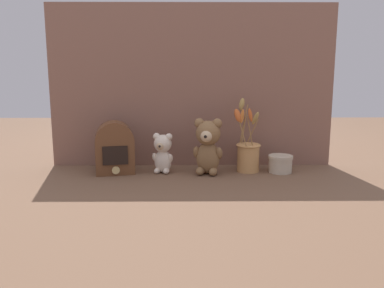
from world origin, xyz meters
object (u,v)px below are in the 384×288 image
vintage_radio (115,148)px  decorative_tin_tall (280,164)px  teddy_bear_medium (163,152)px  teddy_bear_large (208,145)px  flower_vase (248,153)px

vintage_radio → decorative_tin_tall: bearing=0.5°
teddy_bear_medium → vintage_radio: vintage_radio is taller
teddy_bear_large → vintage_radio: size_ratio=1.07×
teddy_bear_large → decorative_tin_tall: size_ratio=2.26×
vintage_radio → flower_vase: bearing=2.3°
teddy_bear_large → teddy_bear_medium: (-0.19, 0.02, -0.03)m
decorative_tin_tall → teddy_bear_medium: bearing=-179.6°
decorative_tin_tall → flower_vase: bearing=172.9°
flower_vase → vintage_radio: bearing=-177.7°
teddy_bear_medium → vintage_radio: bearing=-179.4°
teddy_bear_large → teddy_bear_medium: teddy_bear_large is taller
teddy_bear_large → teddy_bear_medium: bearing=174.2°
teddy_bear_large → flower_vase: flower_vase is taller
flower_vase → decorative_tin_tall: size_ratio=3.03×
teddy_bear_large → flower_vase: bearing=13.0°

